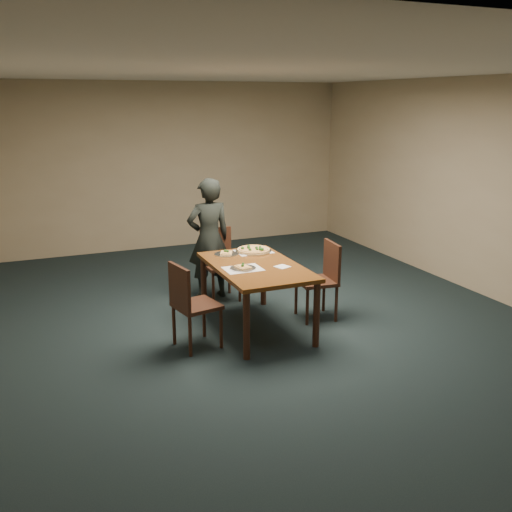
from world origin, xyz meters
name	(u,v)px	position (x,y,z in m)	size (l,w,h in m)	color
ground	(272,324)	(0.00, 0.00, 0.00)	(8.00, 8.00, 0.00)	black
room_shell	(273,173)	(0.00, 0.00, 1.74)	(8.00, 8.00, 8.00)	tan
dining_table	(256,273)	(-0.22, -0.05, 0.66)	(0.90, 1.50, 0.75)	#532D10
chair_far	(219,259)	(-0.25, 1.11, 0.52)	(0.43, 0.43, 0.91)	black
chair_left	(190,301)	(-1.05, -0.27, 0.52)	(0.50, 0.50, 0.91)	black
chair_right	(323,276)	(0.64, -0.03, 0.52)	(0.46, 0.46, 0.91)	black
diner	(209,239)	(-0.36, 1.18, 0.78)	(0.57, 0.37, 1.56)	black
placemat_main	(254,251)	(-0.03, 0.48, 0.75)	(0.42, 0.32, 0.00)	white
placemat_near	(243,269)	(-0.41, -0.14, 0.75)	(0.40, 0.30, 0.00)	white
pizza_pan	(254,250)	(-0.03, 0.48, 0.77)	(0.43, 0.43, 0.07)	silver
slice_plate_near	(243,268)	(-0.41, -0.14, 0.76)	(0.28, 0.28, 0.06)	silver
slice_plate_far	(226,254)	(-0.38, 0.48, 0.76)	(0.28, 0.28, 0.06)	silver
napkin	(282,267)	(0.01, -0.24, 0.75)	(0.14, 0.14, 0.01)	white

